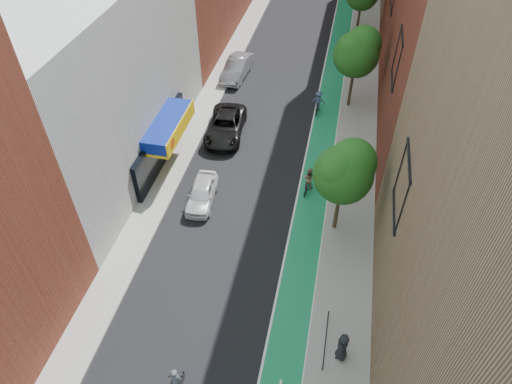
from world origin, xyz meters
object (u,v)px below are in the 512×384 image
Objects in this scene: parked_car_silver at (237,68)px; cyclist_lane_far at (318,104)px; pedestrian at (343,346)px; parked_car_white at (202,193)px; cyclist_lane_mid at (328,169)px; parked_car_black at (225,126)px; cyclist_lane_near at (308,182)px.

cyclist_lane_far is at bearing -24.78° from parked_car_silver.
pedestrian is at bearing 103.69° from cyclist_lane_far.
pedestrian is at bearing -47.66° from parked_car_white.
parked_car_white is at bearing 33.51° from cyclist_lane_mid.
parked_car_silver reaches higher than parked_car_black.
cyclist_lane_near is at bearing 96.80° from cyclist_lane_far.
parked_car_white is 0.79× the size of parked_car_silver.
cyclist_lane_near reaches higher than pedestrian.
parked_car_black is at bearing -24.91° from cyclist_lane_near.
cyclist_lane_far is at bearing 29.49° from parked_car_black.
cyclist_lane_mid reaches higher than parked_car_silver.
cyclist_lane_mid is at bearing -167.59° from pedestrian.
parked_car_white is 13.41m from cyclist_lane_far.
cyclist_lane_mid is at bearing 105.20° from cyclist_lane_far.
cyclist_lane_far reaches higher than parked_car_white.
pedestrian is (1.88, -12.94, 0.25)m from cyclist_lane_mid.
parked_car_white is 16.39m from parked_car_silver.
pedestrian reaches higher than parked_car_white.
parked_car_black is 8.62m from cyclist_lane_near.
cyclist_lane_far is (6.56, 4.47, 0.05)m from parked_car_black.
parked_car_silver is 2.65× the size of cyclist_lane_far.
parked_car_silver is 16.21m from cyclist_lane_near.
parked_car_white is at bearing 66.97° from cyclist_lane_far.
pedestrian is (3.38, -20.88, 0.20)m from cyclist_lane_far.
cyclist_lane_mid is at bearing -28.09° from parked_car_black.
parked_car_white is at bearing -79.64° from parked_car_silver.
pedestrian is at bearing 104.61° from cyclist_lane_mid.
parked_car_black is at bearing 88.30° from parked_car_white.
cyclist_lane_far is (-1.50, 7.94, 0.06)m from cyclist_lane_mid.
cyclist_lane_near is (8.18, -13.99, -0.00)m from parked_car_silver.
parked_car_silver is 27.66m from pedestrian.
pedestrian is (9.94, -16.42, 0.25)m from parked_car_black.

